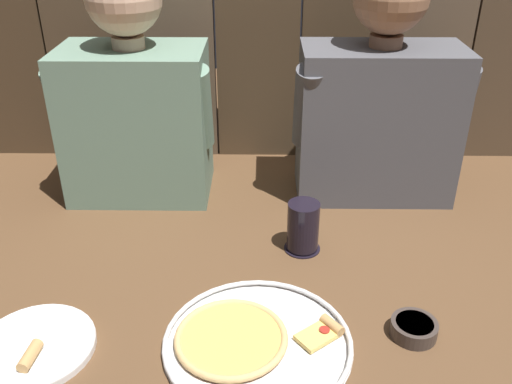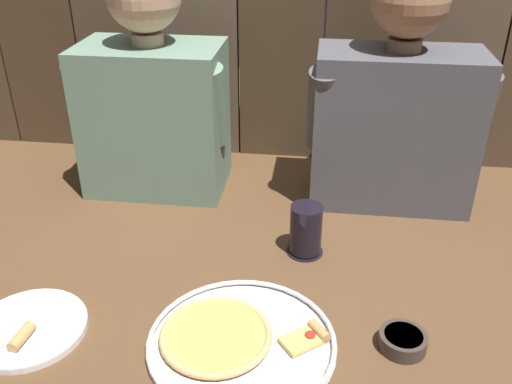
{
  "view_description": "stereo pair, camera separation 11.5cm",
  "coord_description": "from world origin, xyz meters",
  "px_view_note": "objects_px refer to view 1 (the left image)",
  "views": [
    {
      "loc": [
        0.02,
        -0.91,
        0.74
      ],
      "look_at": [
        0.0,
        0.1,
        0.18
      ],
      "focal_mm": 38.81,
      "sensor_mm": 36.0,
      "label": 1
    },
    {
      "loc": [
        0.13,
        -0.9,
        0.74
      ],
      "look_at": [
        0.0,
        0.1,
        0.18
      ],
      "focal_mm": 38.81,
      "sensor_mm": 36.0,
      "label": 2
    }
  ],
  "objects_px": {
    "dinner_plate": "(35,346)",
    "diner_left": "(134,94)",
    "drinking_glass": "(303,227)",
    "pizza_tray": "(250,340)",
    "diner_right": "(380,95)",
    "dipping_bowl": "(414,328)"
  },
  "relations": [
    {
      "from": "drinking_glass",
      "to": "dinner_plate",
      "type": "bearing_deg",
      "value": -146.98
    },
    {
      "from": "pizza_tray",
      "to": "diner_right",
      "type": "distance_m",
      "value": 0.72
    },
    {
      "from": "dinner_plate",
      "to": "diner_right",
      "type": "bearing_deg",
      "value": 40.79
    },
    {
      "from": "dinner_plate",
      "to": "diner_right",
      "type": "xyz_separation_m",
      "value": [
        0.71,
        0.61,
        0.27
      ]
    },
    {
      "from": "dipping_bowl",
      "to": "pizza_tray",
      "type": "bearing_deg",
      "value": -174.58
    },
    {
      "from": "drinking_glass",
      "to": "dipping_bowl",
      "type": "height_order",
      "value": "drinking_glass"
    },
    {
      "from": "diner_left",
      "to": "dinner_plate",
      "type": "bearing_deg",
      "value": -97.74
    },
    {
      "from": "dipping_bowl",
      "to": "diner_right",
      "type": "distance_m",
      "value": 0.62
    },
    {
      "from": "dipping_bowl",
      "to": "diner_right",
      "type": "xyz_separation_m",
      "value": [
        0.01,
        0.56,
        0.26
      ]
    },
    {
      "from": "dipping_bowl",
      "to": "dinner_plate",
      "type": "bearing_deg",
      "value": -176.02
    },
    {
      "from": "dinner_plate",
      "to": "drinking_glass",
      "type": "bearing_deg",
      "value": 33.02
    },
    {
      "from": "dinner_plate",
      "to": "diner_left",
      "type": "distance_m",
      "value": 0.67
    },
    {
      "from": "dipping_bowl",
      "to": "diner_right",
      "type": "relative_size",
      "value": 0.14
    },
    {
      "from": "dipping_bowl",
      "to": "diner_left",
      "type": "relative_size",
      "value": 0.14
    },
    {
      "from": "dinner_plate",
      "to": "diner_right",
      "type": "distance_m",
      "value": 0.97
    },
    {
      "from": "dinner_plate",
      "to": "diner_right",
      "type": "height_order",
      "value": "diner_right"
    },
    {
      "from": "drinking_glass",
      "to": "diner_left",
      "type": "height_order",
      "value": "diner_left"
    },
    {
      "from": "pizza_tray",
      "to": "drinking_glass",
      "type": "distance_m",
      "value": 0.33
    },
    {
      "from": "drinking_glass",
      "to": "diner_left",
      "type": "relative_size",
      "value": 0.2
    },
    {
      "from": "diner_left",
      "to": "diner_right",
      "type": "distance_m",
      "value": 0.62
    },
    {
      "from": "pizza_tray",
      "to": "dinner_plate",
      "type": "xyz_separation_m",
      "value": [
        -0.39,
        -0.02,
        -0.0
      ]
    },
    {
      "from": "pizza_tray",
      "to": "dinner_plate",
      "type": "height_order",
      "value": "dinner_plate"
    }
  ]
}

